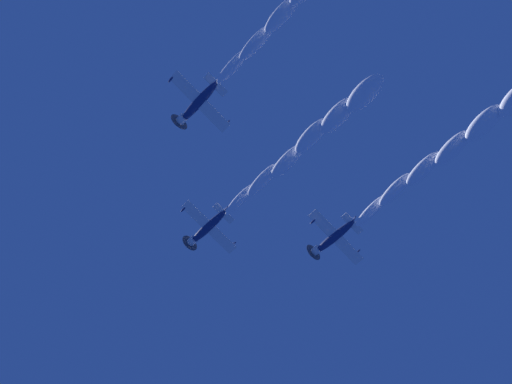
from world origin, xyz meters
The scene contains 5 objects.
airplane_lead centered at (5.35, 0.60, 76.48)m, with size 9.19×8.43×3.38m.
airplane_left_wingman centered at (21.88, 7.54, 75.59)m, with size 9.16×8.43×3.67m.
airplane_right_wingman centered at (-2.45, 16.07, 74.93)m, with size 9.07×8.44×3.97m.
smoke_trail_lead centered at (12.85, 19.59, 72.93)m, with size 11.85×26.14×6.87m.
smoke_trail_right_wingman centered at (5.22, 35.01, 71.40)m, with size 12.45×26.68×6.68m.
Camera 1 is at (36.57, 22.27, 2.10)m, focal length 42.21 mm.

